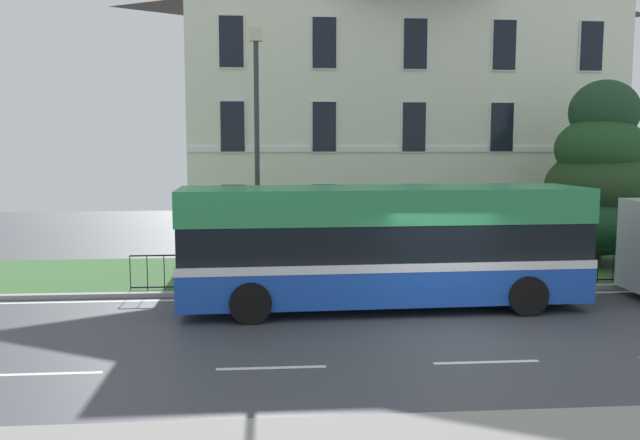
% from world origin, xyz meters
% --- Properties ---
extents(ground_plane, '(60.00, 56.00, 0.18)m').
position_xyz_m(ground_plane, '(0.00, 1.04, -0.02)').
color(ground_plane, '#3F4147').
extents(georgian_townhouse, '(16.74, 9.44, 11.44)m').
position_xyz_m(georgian_townhouse, '(1.29, 15.00, 5.87)').
color(georgian_townhouse, silver).
rests_on(georgian_townhouse, ground_plane).
extents(iron_verge_railing, '(18.14, 0.04, 0.97)m').
position_xyz_m(iron_verge_railing, '(1.29, 4.40, 0.62)').
color(iron_verge_railing, black).
rests_on(iron_verge_railing, ground_plane).
extents(evergreen_tree, '(4.14, 4.14, 6.04)m').
position_xyz_m(evergreen_tree, '(6.81, 7.37, 2.72)').
color(evergreen_tree, '#423328').
rests_on(evergreen_tree, ground_plane).
extents(single_decker_bus, '(10.03, 2.82, 3.01)m').
position_xyz_m(single_decker_bus, '(-1.21, 2.47, 1.59)').
color(single_decker_bus, '#1B4CB7').
rests_on(single_decker_bus, ground_plane).
extents(street_lamp_post, '(0.36, 0.24, 7.11)m').
position_xyz_m(street_lamp_post, '(-4.33, 5.09, 4.17)').
color(street_lamp_post, '#333338').
rests_on(street_lamp_post, ground_plane).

